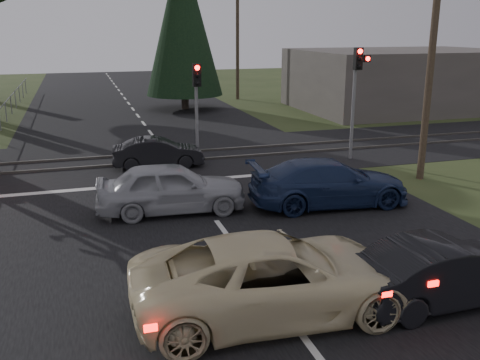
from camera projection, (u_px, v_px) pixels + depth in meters
name	position (u px, v px, depth m)	size (l,w,h in m)	color
ground	(258.00, 276.00, 12.27)	(120.00, 120.00, 0.00)	#2E3D1B
road	(178.00, 169.00, 21.46)	(14.00, 100.00, 0.01)	black
rail_corridor	(169.00, 158.00, 23.30)	(120.00, 8.00, 0.01)	black
stop_line	(187.00, 181.00, 19.80)	(13.00, 0.35, 0.00)	silver
rail_near	(173.00, 161.00, 22.55)	(120.00, 0.12, 0.10)	#59544C
rail_far	(166.00, 153.00, 24.02)	(120.00, 0.12, 0.10)	#59544C
traffic_signal_right	(357.00, 82.00, 22.17)	(0.68, 0.48, 4.70)	slate
traffic_signal_center	(197.00, 96.00, 21.59)	(0.32, 0.48, 4.10)	slate
utility_pole_near	(432.00, 50.00, 18.85)	(1.80, 0.26, 9.00)	#4C3D2D
utility_pole_mid	(238.00, 37.00, 40.92)	(1.80, 0.26, 9.00)	#4C3D2D
utility_pole_far	(178.00, 34.00, 63.91)	(1.80, 0.26, 9.00)	#4C3D2D
conifer_tree	(183.00, 19.00, 35.50)	(5.20, 5.20, 11.00)	#473D33
fence_left	(4.00, 126.00, 30.77)	(0.10, 36.00, 1.20)	slate
building_right	(402.00, 79.00, 36.98)	(14.00, 10.00, 4.00)	#59514C
cream_coupe	(275.00, 277.00, 10.49)	(2.61, 5.67, 1.58)	beige
dark_hatchback	(447.00, 272.00, 10.94)	(1.45, 4.17, 1.37)	black
silver_car	(171.00, 188.00, 16.33)	(1.83, 4.54, 1.55)	#9C9EA4
blue_sedan	(329.00, 183.00, 16.98)	(2.08, 5.11, 1.48)	#19274B
dark_car_far	(158.00, 153.00, 21.64)	(1.27, 3.63, 1.20)	black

